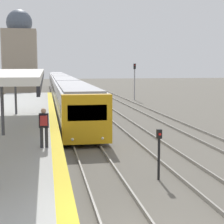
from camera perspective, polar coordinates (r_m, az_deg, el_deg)
platform_canopy at (r=18.98m, az=-16.41°, el=5.64°), size 4.00×20.73×3.16m
person_on_platform at (r=15.78m, az=-10.35°, el=-1.89°), size 0.40×0.40×1.66m
train_near at (r=51.69m, az=-7.65°, el=3.96°), size 2.72×63.93×3.05m
signal_post_near at (r=14.74m, az=7.17°, el=-5.61°), size 0.20×0.21×2.01m
signal_mast_far at (r=48.75m, az=3.46°, el=5.35°), size 0.28×0.29×4.72m
distant_domed_building at (r=58.87m, az=-13.82°, el=8.40°), size 5.00×5.00×12.77m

